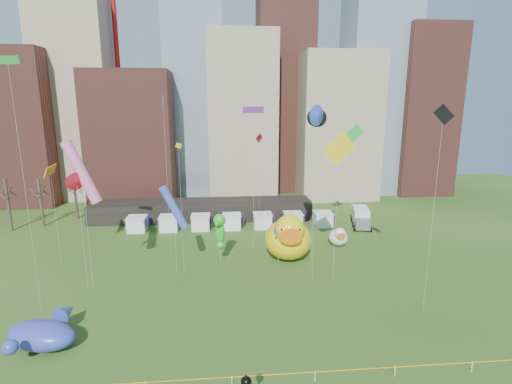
{
  "coord_description": "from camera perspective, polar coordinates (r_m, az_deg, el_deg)",
  "views": [
    {
      "loc": [
        -0.39,
        -23.68,
        19.61
      ],
      "look_at": [
        2.58,
        9.67,
        12.0
      ],
      "focal_mm": 27.0,
      "sensor_mm": 36.0,
      "label": 1
    }
  ],
  "objects": [
    {
      "name": "whale_inflatable",
      "position": [
        38.11,
        -29.0,
        -17.82
      ],
      "size": [
        6.61,
        7.59,
        2.63
      ],
      "rotation": [
        0.0,
        0.0,
        -0.29
      ],
      "color": "#3C389B",
      "rests_on": "ground"
    },
    {
      "name": "small_duck",
      "position": [
        56.23,
        12.14,
        -6.49
      ],
      "size": [
        3.0,
        3.83,
        2.84
      ],
      "rotation": [
        0.0,
        0.0,
        -0.1
      ],
      "color": "white",
      "rests_on": "ground"
    },
    {
      "name": "kite_6",
      "position": [
        50.61,
        -28.18,
        2.76
      ],
      "size": [
        0.94,
        3.77,
        12.71
      ],
      "color": "silver",
      "rests_on": "ground"
    },
    {
      "name": "kite_9",
      "position": [
        42.82,
        -24.43,
        2.65
      ],
      "size": [
        4.06,
        2.05,
        16.23
      ],
      "color": "silver",
      "rests_on": "ground"
    },
    {
      "name": "skyline",
      "position": [
        84.8,
        -3.4,
        14.02
      ],
      "size": [
        101.0,
        23.0,
        68.0
      ],
      "color": "brown",
      "rests_on": "ground"
    },
    {
      "name": "kite_5",
      "position": [
        44.83,
        -12.09,
        -2.26
      ],
      "size": [
        3.21,
        1.47,
        10.81
      ],
      "color": "silver",
      "rests_on": "ground"
    },
    {
      "name": "kite_12",
      "position": [
        43.88,
        -11.39,
        6.42
      ],
      "size": [
        0.93,
        1.68,
        15.45
      ],
      "color": "silver",
      "rests_on": "ground"
    },
    {
      "name": "kite_11",
      "position": [
        56.59,
        14.4,
        8.16
      ],
      "size": [
        2.75,
        0.18,
        17.07
      ],
      "color": "silver",
      "rests_on": "ground"
    },
    {
      "name": "kite_7",
      "position": [
        50.42,
        -0.39,
        11.92
      ],
      "size": [
        2.84,
        1.14,
        19.42
      ],
      "color": "silver",
      "rests_on": "ground"
    },
    {
      "name": "seahorse_purple",
      "position": [
        47.81,
        3.39,
        -6.7
      ],
      "size": [
        1.42,
        1.7,
        5.23
      ],
      "rotation": [
        0.0,
        0.0,
        -0.14
      ],
      "color": "silver",
      "rests_on": "ground"
    },
    {
      "name": "kite_3",
      "position": [
        40.88,
        -32.86,
        15.59
      ],
      "size": [
        2.22,
        0.73,
        23.71
      ],
      "color": "silver",
      "rests_on": "ground"
    },
    {
      "name": "bare_trees",
      "position": [
        72.48,
        -29.2,
        -1.28
      ],
      "size": [
        8.44,
        6.44,
        8.5
      ],
      "color": "#382B21",
      "rests_on": "ground"
    },
    {
      "name": "pavilion",
      "position": [
        68.19,
        -7.95,
        -2.64
      ],
      "size": [
        38.0,
        6.0,
        3.2
      ],
      "primitive_type": "cube",
      "color": "black",
      "rests_on": "ground"
    },
    {
      "name": "kite_1",
      "position": [
        49.39,
        -13.56,
        11.7
      ],
      "size": [
        0.39,
        2.67,
        20.73
      ],
      "color": "silver",
      "rests_on": "ground"
    },
    {
      "name": "kite_0",
      "position": [
        55.94,
        0.49,
        7.2
      ],
      "size": [
        0.96,
        1.17,
        15.68
      ],
      "color": "silver",
      "rests_on": "ground"
    },
    {
      "name": "kite_4",
      "position": [
        41.34,
        12.2,
        6.1
      ],
      "size": [
        3.01,
        2.19,
        16.98
      ],
      "color": "silver",
      "rests_on": "ground"
    },
    {
      "name": "kite_10",
      "position": [
        38.04,
        25.92,
        9.08
      ],
      "size": [
        1.13,
        1.52,
        19.72
      ],
      "color": "silver",
      "rests_on": "ground"
    },
    {
      "name": "caution_tape",
      "position": [
        30.31,
        -3.6,
        -25.86
      ],
      "size": [
        50.0,
        0.06,
        0.9
      ],
      "color": "white",
      "rests_on": "ground"
    },
    {
      "name": "kite_2",
      "position": [
        43.49,
        8.84,
        10.77
      ],
      "size": [
        1.25,
        1.93,
        19.25
      ],
      "color": "silver",
      "rests_on": "ground"
    },
    {
      "name": "big_duck",
      "position": [
        49.97,
        4.81,
        -6.72
      ],
      "size": [
        6.75,
        8.63,
        6.42
      ],
      "rotation": [
        0.0,
        0.0,
        -0.1
      ],
      "color": "yellow",
      "rests_on": "ground"
    },
    {
      "name": "kite_13",
      "position": [
        41.08,
        9.14,
        11.1
      ],
      "size": [
        1.62,
        1.9,
        19.64
      ],
      "color": "silver",
      "rests_on": "ground"
    },
    {
      "name": "box_truck",
      "position": [
        66.13,
        15.27,
        -3.6
      ],
      "size": [
        3.93,
        7.01,
        2.82
      ],
      "rotation": [
        0.0,
        0.0,
        -0.24
      ],
      "color": "white",
      "rests_on": "ground"
    },
    {
      "name": "vendor_tents",
      "position": [
        62.49,
        -3.58,
        -4.45
      ],
      "size": [
        33.24,
        2.8,
        2.4
      ],
      "color": "white",
      "rests_on": "ground"
    },
    {
      "name": "seahorse_green",
      "position": [
        47.94,
        -5.36,
        -5.43
      ],
      "size": [
        1.89,
        2.16,
        6.54
      ],
      "rotation": [
        0.0,
        0.0,
        -0.29
      ],
      "color": "silver",
      "rests_on": "ground"
    },
    {
      "name": "kite_8",
      "position": [
        42.22,
        -25.04,
        1.41
      ],
      "size": [
        0.97,
        1.65,
        13.05
      ],
      "color": "silver",
      "rests_on": "ground"
    }
  ]
}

